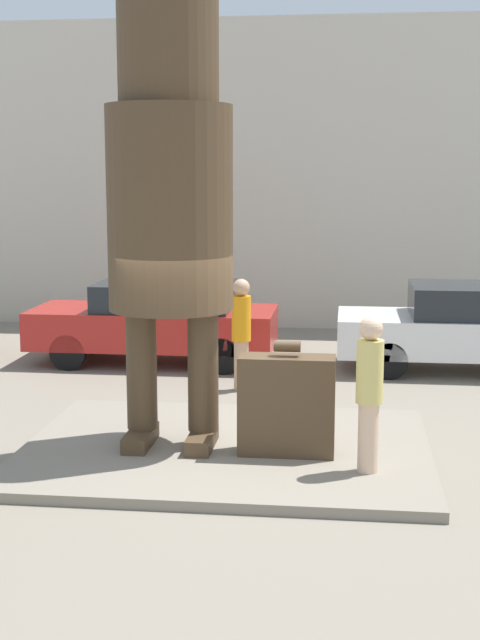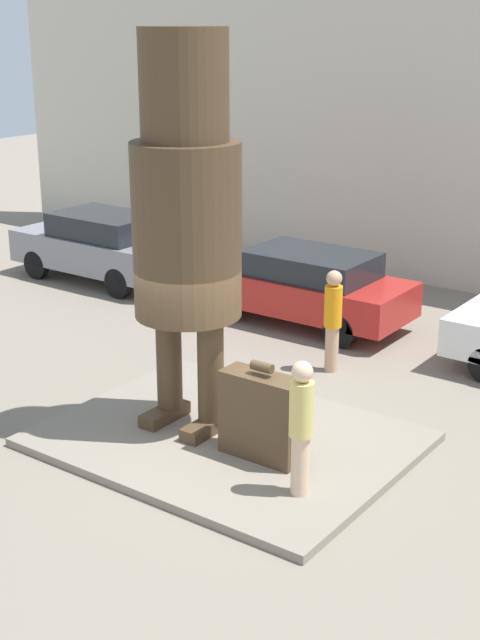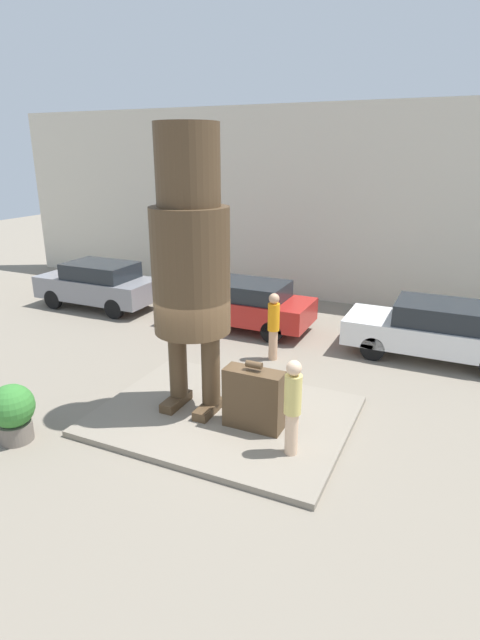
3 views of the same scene
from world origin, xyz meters
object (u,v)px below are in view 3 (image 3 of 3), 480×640
(parked_car_grey, at_px, (98,284))
(tourist, at_px, (293,404))
(planter_pot, at_px, (13,411))
(giant_suitcase, at_px, (254,399))
(parked_car_red, at_px, (241,303))
(worker_hivis, at_px, (274,324))
(statue_figure, at_px, (190,253))
(parked_car_white, at_px, (438,329))

(parked_car_grey, bearing_deg, tourist, 147.39)
(parked_car_grey, distance_m, planter_pot, 8.57)
(giant_suitcase, xyz_separation_m, parked_car_red, (-2.76, 5.47, 0.07))
(worker_hivis, bearing_deg, parked_car_red, 133.12)
(statue_figure, bearing_deg, tourist, -17.95)
(tourist, distance_m, parked_car_white, 6.30)
(parked_car_grey, xyz_separation_m, parked_car_white, (11.12, 0.12, -0.04))
(tourist, xyz_separation_m, worker_hivis, (-1.93, 4.09, -0.11))
(giant_suitcase, height_order, parked_car_white, parked_car_white)
(parked_car_red, height_order, worker_hivis, worker_hivis)
(statue_figure, distance_m, giant_suitcase, 3.05)
(giant_suitcase, distance_m, planter_pot, 4.54)
(statue_figure, distance_m, planter_pot, 4.47)
(giant_suitcase, relative_size, planter_pot, 1.21)
(statue_figure, distance_m, worker_hivis, 4.13)
(statue_figure, height_order, planter_pot, statue_figure)
(parked_car_white, bearing_deg, statue_figure, 49.97)
(giant_suitcase, height_order, worker_hivis, worker_hivis)
(parked_car_grey, distance_m, parked_car_white, 11.12)
(planter_pot, bearing_deg, giant_suitcase, 28.33)
(tourist, distance_m, planter_pot, 5.24)
(statue_figure, bearing_deg, worker_hivis, 81.90)
(planter_pot, relative_size, worker_hivis, 0.63)
(parked_car_red, bearing_deg, planter_pot, 80.81)
(tourist, height_order, parked_car_red, tourist)
(parked_car_grey, distance_m, parked_car_red, 5.43)
(tourist, bearing_deg, parked_car_white, 71.81)
(giant_suitcase, relative_size, parked_car_red, 0.31)
(giant_suitcase, bearing_deg, tourist, -29.38)
(parked_car_grey, bearing_deg, parked_car_white, -179.36)
(parked_car_white, relative_size, planter_pot, 4.03)
(parked_car_red, height_order, parked_car_white, parked_car_white)
(giant_suitcase, height_order, parked_car_grey, parked_car_grey)
(planter_pot, bearing_deg, tourist, 18.01)
(statue_figure, height_order, giant_suitcase, statue_figure)
(parked_car_white, bearing_deg, parked_car_red, -0.31)
(tourist, relative_size, worker_hivis, 0.99)
(tourist, bearing_deg, parked_car_grey, 147.39)
(statue_figure, relative_size, parked_car_white, 1.22)
(statue_figure, height_order, parked_car_red, statue_figure)
(tourist, bearing_deg, worker_hivis, 115.27)
(parked_car_red, distance_m, parked_car_white, 5.69)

